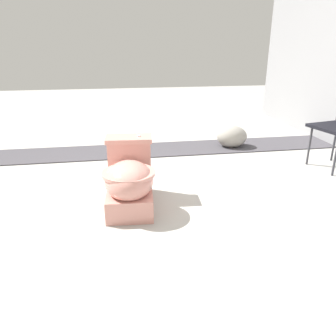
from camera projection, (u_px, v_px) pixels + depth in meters
ground_plane at (139, 192)px, 2.83m from camera, size 14.00×14.00×0.00m
gravel_strip at (173, 149)px, 3.96m from camera, size 0.56×8.00×0.01m
toilet at (130, 180)px, 2.51m from camera, size 0.66×0.42×0.52m
boulder_near at (232, 137)px, 4.00m from camera, size 0.31×0.38×0.27m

